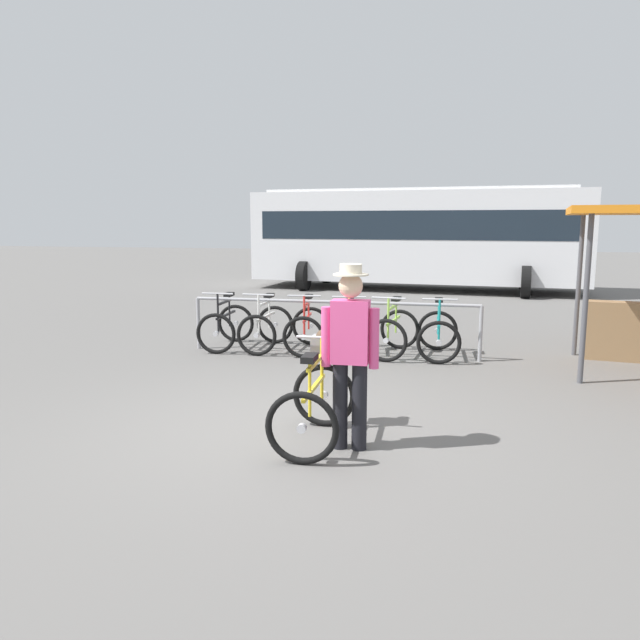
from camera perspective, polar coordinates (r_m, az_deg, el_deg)
ground_plane at (r=6.29m, az=-3.66°, el=-10.19°), size 80.00×80.00×0.00m
bike_rack_rail at (r=9.50m, az=1.21°, el=0.84°), size 4.61×0.12×0.88m
racked_bike_black at (r=10.22m, az=-8.88°, el=-0.56°), size 0.71×1.12×0.97m
racked_bike_white at (r=10.00m, az=-5.12°, el=-0.71°), size 0.67×1.09×0.97m
racked_bike_red at (r=9.81m, az=-1.21°, el=-0.86°), size 0.79×1.15×0.97m
racked_bike_yellow at (r=9.68m, az=2.83°, el=-1.01°), size 0.81×1.20×0.98m
racked_bike_lime at (r=9.60m, az=6.95°, el=-1.16°), size 0.78×1.17×0.97m
racked_bike_teal at (r=9.56m, az=11.14°, el=-1.30°), size 0.71×1.13×0.97m
featured_bicycle at (r=5.83m, az=-0.33°, el=-6.74°), size 0.69×1.21×1.09m
person_with_featured_bike at (r=5.49m, az=2.88°, el=-2.79°), size 0.53×0.32×1.72m
bus_distant at (r=18.98m, az=9.09°, el=8.10°), size 10.17×3.92×3.08m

